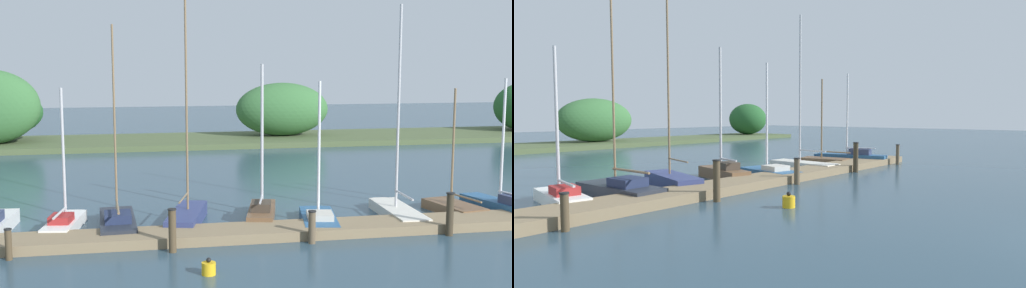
% 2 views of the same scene
% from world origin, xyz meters
% --- Properties ---
extents(dock_pier, '(27.42, 1.80, 0.35)m').
position_xyz_m(dock_pier, '(0.00, 12.33, 0.17)').
color(dock_pier, '#847051').
rests_on(dock_pier, ground).
extents(sailboat_2, '(1.43, 3.50, 5.20)m').
position_xyz_m(sailboat_2, '(-5.95, 14.58, 0.33)').
color(sailboat_2, white).
rests_on(sailboat_2, ground).
extents(sailboat_3, '(1.45, 4.15, 7.45)m').
position_xyz_m(sailboat_3, '(-4.06, 14.25, 0.34)').
color(sailboat_3, '#232833').
rests_on(sailboat_3, ground).
extents(sailboat_4, '(1.94, 4.03, 8.48)m').
position_xyz_m(sailboat_4, '(-1.45, 14.72, 0.37)').
color(sailboat_4, navy).
rests_on(sailboat_4, ground).
extents(sailboat_5, '(1.74, 3.59, 6.04)m').
position_xyz_m(sailboat_5, '(1.43, 14.71, 0.41)').
color(sailboat_5, brown).
rests_on(sailboat_5, ground).
extents(sailboat_6, '(1.87, 3.74, 5.42)m').
position_xyz_m(sailboat_6, '(3.40, 13.58, 0.29)').
color(sailboat_6, '#285684').
rests_on(sailboat_6, ground).
extents(sailboat_7, '(1.33, 4.31, 8.32)m').
position_xyz_m(sailboat_7, '(6.79, 14.17, 0.38)').
color(sailboat_7, silver).
rests_on(sailboat_7, ground).
extents(sailboat_8, '(1.74, 3.16, 5.07)m').
position_xyz_m(sailboat_8, '(9.33, 14.47, 0.27)').
color(sailboat_8, brown).
rests_on(sailboat_8, ground).
extents(sailboat_9, '(1.83, 4.51, 5.48)m').
position_xyz_m(sailboat_9, '(11.14, 13.67, 0.38)').
color(sailboat_9, '#285684').
rests_on(sailboat_9, ground).
extents(mooring_piling_1, '(0.24, 0.24, 1.00)m').
position_xyz_m(mooring_piling_1, '(-7.30, 11.18, 0.51)').
color(mooring_piling_1, '#4C3D28').
rests_on(mooring_piling_1, ground).
extents(mooring_piling_2, '(0.28, 0.28, 1.44)m').
position_xyz_m(mooring_piling_2, '(-2.25, 11.05, 0.73)').
color(mooring_piling_2, '#4C3D28').
rests_on(mooring_piling_2, ground).
extents(mooring_piling_3, '(0.29, 0.29, 1.13)m').
position_xyz_m(mooring_piling_3, '(2.46, 11.19, 0.57)').
color(mooring_piling_3, brown).
rests_on(mooring_piling_3, ground).
extents(mooring_piling_4, '(0.30, 0.30, 1.55)m').
position_xyz_m(mooring_piling_4, '(7.52, 11.23, 0.78)').
color(mooring_piling_4, '#3D3323').
rests_on(mooring_piling_4, ground).
extents(mooring_piling_5, '(0.23, 0.23, 1.21)m').
position_xyz_m(mooring_piling_5, '(12.15, 11.03, 0.61)').
color(mooring_piling_5, brown).
rests_on(mooring_piling_5, ground).
extents(channel_buoy_0, '(0.41, 0.41, 0.51)m').
position_xyz_m(channel_buoy_0, '(-1.36, 8.62, 0.20)').
color(channel_buoy_0, gold).
rests_on(channel_buoy_0, ground).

